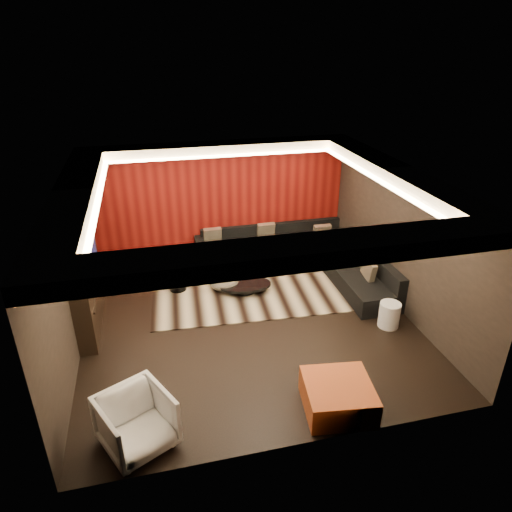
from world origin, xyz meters
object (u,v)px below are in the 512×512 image
object	(u,v)px
drum_stool	(177,281)
orange_ottoman	(338,396)
armchair	(137,422)
white_side_table	(389,315)
sectional_sofa	(303,257)
coffee_table	(245,288)

from	to	relation	value
drum_stool	orange_ottoman	size ratio (longest dim) A/B	0.43
drum_stool	armchair	world-z (taller)	armchair
white_side_table	sectional_sofa	distance (m)	2.75
white_side_table	armchair	world-z (taller)	armchair
orange_ottoman	sectional_sofa	world-z (taller)	sectional_sofa
orange_ottoman	sectional_sofa	distance (m)	4.47
coffee_table	drum_stool	size ratio (longest dim) A/B	2.65
coffee_table	drum_stool	distance (m)	1.43
drum_stool	white_side_table	world-z (taller)	white_side_table
drum_stool	white_side_table	bearing A→B (deg)	-31.42
white_side_table	orange_ottoman	xyz separation A→B (m)	(-1.74, -1.72, -0.03)
coffee_table	orange_ottoman	xyz separation A→B (m)	(0.59, -3.55, 0.10)
white_side_table	orange_ottoman	distance (m)	2.45
orange_ottoman	armchair	xyz separation A→B (m)	(-2.80, 0.00, 0.18)
white_side_table	sectional_sofa	xyz separation A→B (m)	(-0.77, 2.65, 0.02)
drum_stool	coffee_table	bearing A→B (deg)	-17.29
coffee_table	sectional_sofa	size ratio (longest dim) A/B	0.30
orange_ottoman	armchair	size ratio (longest dim) A/B	1.10
drum_stool	armchair	distance (m)	4.07
orange_ottoman	armchair	world-z (taller)	armchair
coffee_table	sectional_sofa	world-z (taller)	sectional_sofa
armchair	drum_stool	bearing A→B (deg)	51.19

